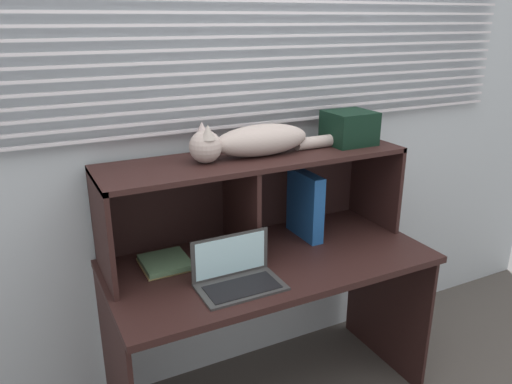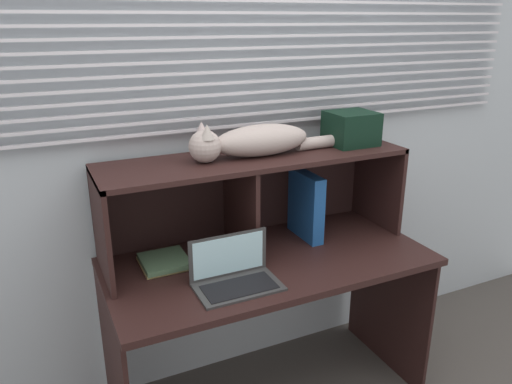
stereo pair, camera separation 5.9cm
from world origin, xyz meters
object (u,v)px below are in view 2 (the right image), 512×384
Objects in this scene: laptop at (235,275)px; book_stack at (164,262)px; binder_upright at (306,205)px; storage_box at (351,128)px; cat at (254,141)px.

book_stack is at bearing 127.30° from laptop.
laptop is 0.57m from binder_upright.
book_stack is 1.05m from storage_box.
book_stack is at bearing -179.58° from cat.
binder_upright is 1.49× the size of storage_box.
storage_box is (0.93, 0.00, 0.49)m from book_stack.
binder_upright is at bearing -0.00° from cat.
cat is 3.62× the size of book_stack.
binder_upright is 1.49× the size of book_stack.
laptop is 1.56× the size of storage_box.
binder_upright reaches higher than book_stack.
laptop is at bearing -52.70° from book_stack.
cat is 2.42× the size of binder_upright.
storage_box reaches higher than laptop.
storage_box is at bearing 0.19° from book_stack.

